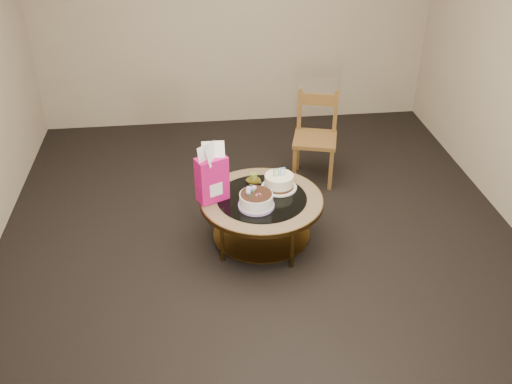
{
  "coord_description": "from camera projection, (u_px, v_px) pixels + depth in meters",
  "views": [
    {
      "loc": [
        -0.51,
        -3.88,
        2.98
      ],
      "look_at": [
        -0.04,
        0.02,
        0.5
      ],
      "focal_mm": 40.0,
      "sensor_mm": 36.0,
      "label": 1
    }
  ],
  "objects": [
    {
      "name": "dining_chair",
      "position": [
        315.0,
        137.0,
        5.61
      ],
      "size": [
        0.51,
        0.51,
        0.9
      ],
      "rotation": [
        0.0,
        0.0,
        -0.27
      ],
      "color": "brown",
      "rests_on": "ground"
    },
    {
      "name": "gift_bag",
      "position": [
        212.0,
        173.0,
        4.51
      ],
      "size": [
        0.28,
        0.25,
        0.49
      ],
      "rotation": [
        0.0,
        0.0,
        0.43
      ],
      "color": "#D3137E",
      "rests_on": "coffee_table"
    },
    {
      "name": "room_walls",
      "position": [
        263.0,
        71.0,
        4.08
      ],
      "size": [
        4.52,
        5.02,
        2.61
      ],
      "color": "tan",
      "rests_on": "ground"
    },
    {
      "name": "coffee_table",
      "position": [
        262.0,
        206.0,
        4.7
      ],
      "size": [
        1.02,
        1.02,
        0.46
      ],
      "color": "brown",
      "rests_on": "ground"
    },
    {
      "name": "ground",
      "position": [
        261.0,
        242.0,
        4.9
      ],
      "size": [
        5.0,
        5.0,
        0.0
      ],
      "primitive_type": "plane",
      "color": "black",
      "rests_on": "ground"
    },
    {
      "name": "decorated_cake",
      "position": [
        256.0,
        201.0,
        4.52
      ],
      "size": [
        0.29,
        0.29,
        0.17
      ],
      "rotation": [
        0.0,
        0.0,
        -0.07
      ],
      "color": "#AD8DC7",
      "rests_on": "coffee_table"
    },
    {
      "name": "cream_cake",
      "position": [
        279.0,
        182.0,
        4.75
      ],
      "size": [
        0.3,
        0.3,
        0.19
      ],
      "rotation": [
        0.0,
        0.0,
        0.2
      ],
      "color": "white",
      "rests_on": "coffee_table"
    },
    {
      "name": "pillar_candle",
      "position": [
        253.0,
        179.0,
        4.85
      ],
      "size": [
        0.13,
        0.13,
        0.09
      ],
      "rotation": [
        0.0,
        0.0,
        0.33
      ],
      "color": "tan",
      "rests_on": "coffee_table"
    }
  ]
}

